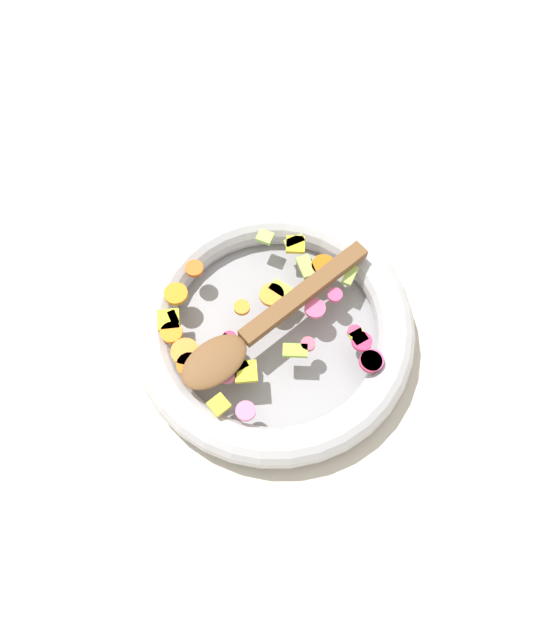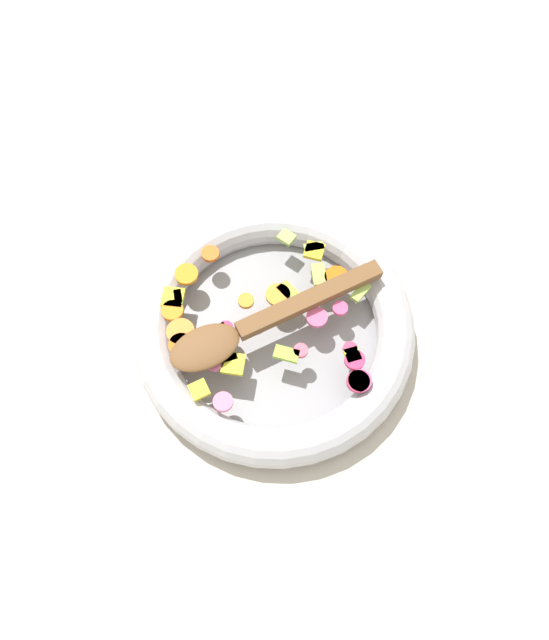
% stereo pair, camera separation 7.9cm
% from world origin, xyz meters
% --- Properties ---
extents(ground_plane, '(4.00, 4.00, 0.00)m').
position_xyz_m(ground_plane, '(0.00, 0.00, 0.00)').
color(ground_plane, beige).
extents(skillet, '(0.37, 0.37, 0.05)m').
position_xyz_m(skillet, '(0.00, 0.00, 0.02)').
color(skillet, gray).
rests_on(skillet, ground_plane).
extents(chopped_vegetables, '(0.28, 0.27, 0.01)m').
position_xyz_m(chopped_vegetables, '(0.01, 0.00, 0.05)').
color(chopped_vegetables, orange).
rests_on(chopped_vegetables, skillet).
extents(wooden_spoon, '(0.26, 0.20, 0.01)m').
position_xyz_m(wooden_spoon, '(0.02, 0.02, 0.06)').
color(wooden_spoon, brown).
rests_on(wooden_spoon, chopped_vegetables).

